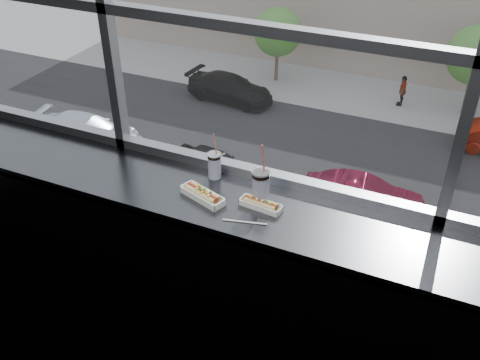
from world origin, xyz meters
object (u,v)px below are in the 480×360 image
at_px(wrapper, 186,187).
at_px(car_near_b, 214,161).
at_px(tree_left, 278,32).
at_px(hotdog_tray_left, 203,194).
at_px(soda_cup_left, 214,164).
at_px(car_near_c, 363,194).
at_px(loose_straw, 245,222).
at_px(car_far_a, 230,84).
at_px(hotdog_tray_right, 261,204).
at_px(pedestrian_b, 403,88).
at_px(car_near_a, 86,128).
at_px(soda_cup_right, 261,185).
at_px(tree_center, 477,55).

height_order(wrapper, car_near_b, wrapper).
relative_size(wrapper, tree_left, 0.02).
height_order(hotdog_tray_left, soda_cup_left, soda_cup_left).
bearing_deg(tree_left, wrapper, -70.91).
bearing_deg(car_near_c, car_near_b, 83.09).
relative_size(loose_straw, car_far_a, 0.04).
relative_size(hotdog_tray_left, hotdog_tray_right, 1.20).
xyz_separation_m(car_near_b, pedestrian_b, (6.46, 11.54, 0.10)).
height_order(soda_cup_left, car_near_a, soda_cup_left).
bearing_deg(soda_cup_left, car_near_a, 133.95).
bearing_deg(soda_cup_right, car_near_c, 96.43).
bearing_deg(car_near_b, car_near_c, -83.01).
bearing_deg(loose_straw, soda_cup_right, 75.72).
height_order(soda_cup_left, tree_left, soda_cup_left).
bearing_deg(tree_center, soda_cup_right, -92.52).
distance_m(hotdog_tray_left, tree_center, 29.67).
bearing_deg(hotdog_tray_right, pedestrian_b, 100.42).
bearing_deg(car_near_b, soda_cup_left, -145.63).
xyz_separation_m(soda_cup_right, wrapper, (-0.44, -0.06, -0.10)).
bearing_deg(car_near_a, hotdog_tray_right, -142.49).
xyz_separation_m(car_near_c, car_near_a, (-14.04, 0.00, -0.00)).
bearing_deg(pedestrian_b, car_near_a, -49.78).
xyz_separation_m(hotdog_tray_left, car_near_a, (-15.56, 16.33, -10.96)).
bearing_deg(car_near_b, hotdog_tray_right, -144.86).
height_order(hotdog_tray_right, pedestrian_b, hotdog_tray_right).
height_order(wrapper, tree_center, wrapper).
relative_size(soda_cup_left, wrapper, 3.36).
distance_m(car_far_a, tree_center, 13.68).
xyz_separation_m(soda_cup_left, car_near_c, (-1.49, 16.10, -11.02)).
distance_m(hotdog_tray_left, soda_cup_left, 0.24).
distance_m(soda_cup_right, loose_straw, 0.24).
bearing_deg(loose_straw, soda_cup_left, 121.90).
bearing_deg(wrapper, car_near_c, 94.87).
bearing_deg(car_near_c, tree_center, -21.27).
bearing_deg(pedestrian_b, wrapper, 3.66).
bearing_deg(soda_cup_right, tree_center, 87.48).
bearing_deg(soda_cup_right, soda_cup_left, 160.94).
relative_size(hotdog_tray_left, tree_center, 0.06).
distance_m(hotdog_tray_left, loose_straw, 0.32).
relative_size(car_far_a, tree_center, 1.20).
relative_size(car_near_c, tree_center, 1.30).
bearing_deg(loose_straw, car_near_b, 103.75).
relative_size(car_far_a, tree_left, 1.31).
bearing_deg(soda_cup_left, tree_center, 86.77).
distance_m(soda_cup_right, car_near_a, 25.23).
bearing_deg(tree_center, loose_straw, -92.51).
xyz_separation_m(car_far_a, tree_left, (1.40, 4.00, 2.10)).
xyz_separation_m(tree_left, tree_center, (11.47, 0.00, 0.28)).
bearing_deg(soda_cup_right, tree_left, 109.92).
distance_m(wrapper, car_far_a, 28.92).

